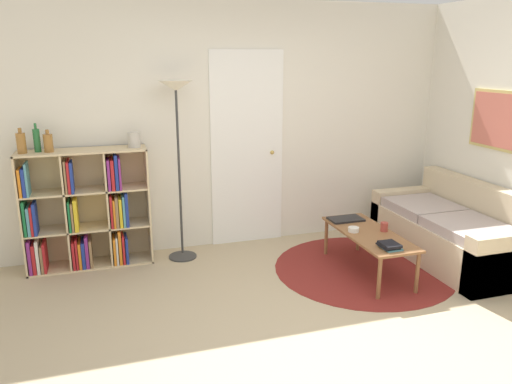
% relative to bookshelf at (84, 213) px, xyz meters
% --- Properties ---
extents(ground_plane, '(14.00, 14.00, 0.00)m').
position_rel_bookshelf_xyz_m(ground_plane, '(1.61, -2.06, -0.54)').
color(ground_plane, tan).
extents(wall_back, '(7.75, 0.11, 2.60)m').
position_rel_bookshelf_xyz_m(wall_back, '(1.62, 0.21, 0.75)').
color(wall_back, silver).
rests_on(wall_back, ground_plane).
extents(wall_right, '(0.08, 5.25, 2.60)m').
position_rel_bookshelf_xyz_m(wall_right, '(4.02, -0.94, 0.76)').
color(wall_right, silver).
rests_on(wall_right, ground_plane).
extents(rug, '(1.75, 1.75, 0.01)m').
position_rel_bookshelf_xyz_m(rug, '(2.59, -0.93, -0.54)').
color(rug, maroon).
rests_on(rug, ground_plane).
extents(bookshelf, '(1.19, 0.34, 1.17)m').
position_rel_bookshelf_xyz_m(bookshelf, '(0.00, 0.00, 0.00)').
color(bookshelf, beige).
rests_on(bookshelf, ground_plane).
extents(floor_lamp, '(0.34, 0.34, 1.81)m').
position_rel_bookshelf_xyz_m(floor_lamp, '(0.93, -0.09, 0.99)').
color(floor_lamp, '#333333').
rests_on(floor_lamp, ground_plane).
extents(couch, '(0.84, 1.72, 0.78)m').
position_rel_bookshelf_xyz_m(couch, '(3.62, -0.95, -0.27)').
color(couch, '#CCB793').
rests_on(couch, ground_plane).
extents(coffee_table, '(0.46, 1.14, 0.41)m').
position_rel_bookshelf_xyz_m(coffee_table, '(2.58, -1.00, -0.17)').
color(coffee_table, brown).
rests_on(coffee_table, ground_plane).
extents(laptop, '(0.34, 0.22, 0.02)m').
position_rel_bookshelf_xyz_m(laptop, '(2.55, -0.60, -0.12)').
color(laptop, black).
rests_on(laptop, coffee_table).
extents(bowl, '(0.10, 0.10, 0.04)m').
position_rel_bookshelf_xyz_m(bowl, '(2.45, -0.94, -0.11)').
color(bowl, silver).
rests_on(bowl, coffee_table).
extents(book_stack_on_table, '(0.16, 0.19, 0.05)m').
position_rel_bookshelf_xyz_m(book_stack_on_table, '(2.55, -1.42, -0.11)').
color(book_stack_on_table, teal).
rests_on(book_stack_on_table, coffee_table).
extents(cup, '(0.07, 0.07, 0.09)m').
position_rel_bookshelf_xyz_m(cup, '(2.74, -1.01, -0.09)').
color(cup, '#A33D33').
rests_on(cup, coffee_table).
extents(bottle_left, '(0.08, 0.08, 0.23)m').
position_rel_bookshelf_xyz_m(bottle_left, '(-0.48, -0.02, 0.73)').
color(bottle_left, olive).
rests_on(bottle_left, bookshelf).
extents(bottle_middle, '(0.06, 0.06, 0.27)m').
position_rel_bookshelf_xyz_m(bottle_middle, '(-0.35, 0.01, 0.74)').
color(bottle_middle, '#236633').
rests_on(bottle_middle, bookshelf).
extents(bottle_right, '(0.08, 0.08, 0.21)m').
position_rel_bookshelf_xyz_m(bottle_right, '(-0.25, -0.03, 0.72)').
color(bottle_right, olive).
rests_on(bottle_right, bookshelf).
extents(vase_on_shelf, '(0.12, 0.12, 0.15)m').
position_rel_bookshelf_xyz_m(vase_on_shelf, '(0.52, -0.01, 0.71)').
color(vase_on_shelf, '#B7B2A8').
rests_on(vase_on_shelf, bookshelf).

